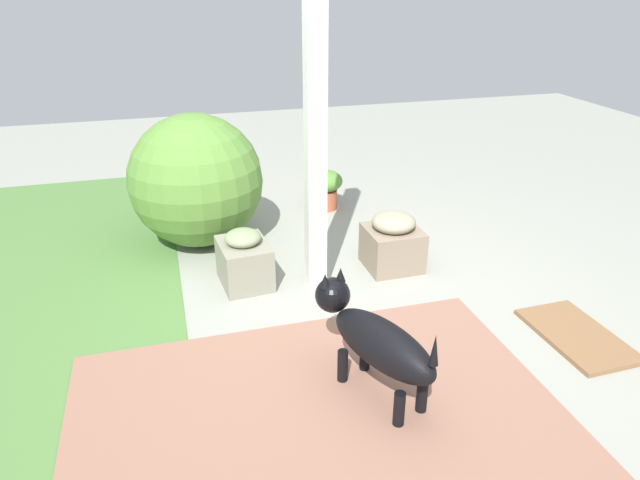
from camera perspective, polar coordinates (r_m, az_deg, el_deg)
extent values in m
plane|color=gray|center=(3.71, 2.65, -7.32)|extent=(12.00, 12.00, 0.00)
cube|color=#8F6350|center=(2.89, 0.25, -18.15)|extent=(1.80, 2.40, 0.02)
cube|color=white|center=(3.59, -0.47, 11.38)|extent=(0.12, 0.12, 2.27)
cube|color=gray|center=(4.24, 7.19, -0.79)|extent=(0.38, 0.39, 0.30)
ellipsoid|color=gray|center=(4.15, 7.34, 1.79)|extent=(0.32, 0.32, 0.14)
cube|color=gray|center=(4.01, -7.51, -2.33)|extent=(0.44, 0.36, 0.31)
ellipsoid|color=gray|center=(3.93, -7.67, 0.23)|extent=(0.25, 0.25, 0.11)
sphere|color=#568435|center=(4.58, -12.22, 5.79)|extent=(1.04, 1.04, 1.04)
cylinder|color=#B45739|center=(5.29, 0.50, 4.07)|extent=(0.22, 0.22, 0.18)
ellipsoid|color=#528734|center=(5.23, 0.51, 5.89)|extent=(0.32, 0.32, 0.19)
ellipsoid|color=black|center=(2.88, 6.26, -10.30)|extent=(0.71, 0.46, 0.25)
sphere|color=black|center=(3.07, 1.27, -5.48)|extent=(0.19, 0.19, 0.19)
cone|color=black|center=(2.99, 0.50, -4.05)|extent=(0.06, 0.06, 0.08)
cone|color=black|center=(3.05, 2.05, -3.46)|extent=(0.06, 0.06, 0.08)
cylinder|color=black|center=(3.09, 2.26, -12.49)|extent=(0.06, 0.06, 0.20)
cylinder|color=black|center=(3.18, 4.48, -11.40)|extent=(0.06, 0.06, 0.20)
cylinder|color=black|center=(2.86, 7.86, -16.41)|extent=(0.06, 0.06, 0.20)
cylinder|color=black|center=(2.95, 10.08, -15.07)|extent=(0.06, 0.06, 0.20)
cone|color=black|center=(2.62, 11.32, -10.64)|extent=(0.04, 0.04, 0.16)
cube|color=brown|center=(3.80, 24.16, -8.64)|extent=(0.69, 0.42, 0.03)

